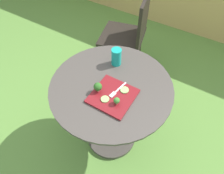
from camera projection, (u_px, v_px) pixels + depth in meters
ground_plane at (111, 136)px, 1.92m from camera, size 12.00×12.00×0.00m
patio_table at (111, 110)px, 1.58m from camera, size 0.82×0.82×0.74m
patio_chair at (131, 31)px, 2.09m from camera, size 0.53×0.53×0.90m
salad_plate at (113, 96)px, 1.29m from camera, size 0.26×0.26×0.01m
drinking_glass at (116, 58)px, 1.44m from camera, size 0.07×0.07×0.13m
fork at (117, 91)px, 1.30m from camera, size 0.04×0.15×0.00m
broccoli_floret_0 at (98, 87)px, 1.28m from camera, size 0.05×0.05×0.06m
broccoli_floret_1 at (117, 101)px, 1.22m from camera, size 0.04×0.04×0.05m
cucumber_slice_0 at (124, 90)px, 1.30m from camera, size 0.05×0.05×0.01m
cucumber_slice_1 at (105, 99)px, 1.26m from camera, size 0.05×0.05×0.01m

